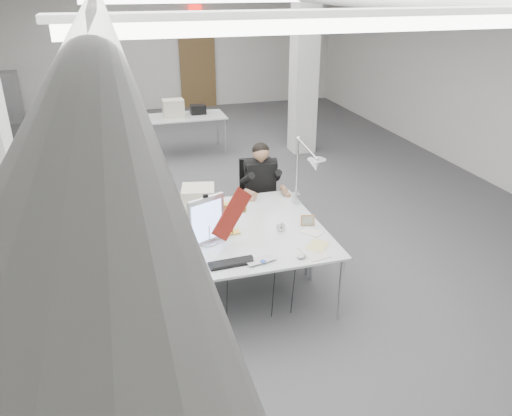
{
  "coord_description": "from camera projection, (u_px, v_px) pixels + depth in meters",
  "views": [
    {
      "loc": [
        -1.17,
        -6.7,
        3.21
      ],
      "look_at": [
        0.21,
        -2.0,
        0.96
      ],
      "focal_mm": 35.0,
      "sensor_mm": 36.0,
      "label": 1
    }
  ],
  "objects": [
    {
      "name": "paper_stack_c",
      "position": [
        312.0,
        232.0,
        5.31
      ],
      "size": [
        0.25,
        0.26,
        0.01
      ],
      "primitive_type": "cube",
      "rotation": [
        0.0,
        0.0,
        -0.86
      ],
      "color": "silver",
      "rests_on": "desk_main"
    },
    {
      "name": "desk_clock",
      "position": [
        281.0,
        227.0,
        5.32
      ],
      "size": [
        0.1,
        0.03,
        0.1
      ],
      "primitive_type": "cylinder",
      "rotation": [
        1.57,
        0.0,
        0.0
      ],
      "color": "#B8B8BD",
      "rests_on": "desk_main"
    },
    {
      "name": "paper_stack_a",
      "position": [
        314.0,
        252.0,
        4.92
      ],
      "size": [
        0.27,
        0.34,
        0.01
      ],
      "primitive_type": "cube",
      "rotation": [
        0.0,
        0.0,
        0.18
      ],
      "color": "silver",
      "rests_on": "desk_main"
    },
    {
      "name": "monitor",
      "position": [
        207.0,
        221.0,
        5.0
      ],
      "size": [
        0.39,
        0.2,
        0.51
      ],
      "primitive_type": "cube",
      "rotation": [
        0.0,
        0.0,
        0.41
      ],
      "color": "silver",
      "rests_on": "desk_main"
    },
    {
      "name": "architect_lamp",
      "position": [
        305.0,
        174.0,
        5.61
      ],
      "size": [
        0.49,
        0.76,
        0.92
      ],
      "primitive_type": null,
      "rotation": [
        0.0,
        0.0,
        0.37
      ],
      "color": "#B1B1B5",
      "rests_on": "desk_second"
    },
    {
      "name": "keyboard",
      "position": [
        232.0,
        263.0,
        4.72
      ],
      "size": [
        0.45,
        0.17,
        0.02
      ],
      "primitive_type": "cube",
      "rotation": [
        0.0,
        0.0,
        0.05
      ],
      "color": "black",
      "rests_on": "desk_main"
    },
    {
      "name": "seated_person",
      "position": [
        261.0,
        176.0,
        6.42
      ],
      "size": [
        0.56,
        0.67,
        0.94
      ],
      "primitive_type": null,
      "rotation": [
        0.0,
        0.0,
        -0.1
      ],
      "color": "black",
      "rests_on": "office_chair"
    },
    {
      "name": "paper_stack_b",
      "position": [
        318.0,
        246.0,
        5.03
      ],
      "size": [
        0.3,
        0.31,
        0.01
      ],
      "primitive_type": "cube",
      "rotation": [
        0.0,
        0.0,
        -0.7
      ],
      "color": "#D5CD7F",
      "rests_on": "desk_main"
    },
    {
      "name": "desk_phone",
      "position": [
        181.0,
        256.0,
        4.8
      ],
      "size": [
        0.21,
        0.19,
        0.05
      ],
      "primitive_type": "cube",
      "rotation": [
        0.0,
        0.0,
        -0.13
      ],
      "color": "black",
      "rests_on": "desk_main"
    },
    {
      "name": "picture_frame_right",
      "position": [
        308.0,
        220.0,
        5.44
      ],
      "size": [
        0.16,
        0.08,
        0.12
      ],
      "primitive_type": "cube",
      "rotation": [
        -0.21,
        0.0,
        -0.27
      ],
      "color": "#B1794C",
      "rests_on": "desk_main"
    },
    {
      "name": "bankers_lamp",
      "position": [
        232.0,
        217.0,
        5.22
      ],
      "size": [
        0.36,
        0.26,
        0.38
      ],
      "primitive_type": null,
      "rotation": [
        0.0,
        0.0,
        -0.42
      ],
      "color": "gold",
      "rests_on": "desk_main"
    },
    {
      "name": "beige_monitor",
      "position": [
        199.0,
        201.0,
        5.63
      ],
      "size": [
        0.43,
        0.41,
        0.34
      ],
      "primitive_type": "cube",
      "rotation": [
        0.0,
        0.0,
        -0.22
      ],
      "color": "beige",
      "rests_on": "desk_second"
    },
    {
      "name": "laptop",
      "position": [
        263.0,
        263.0,
        4.72
      ],
      "size": [
        0.33,
        0.25,
        0.02
      ],
      "primitive_type": "imported",
      "rotation": [
        0.0,
        0.0,
        0.22
      ],
      "color": "silver",
      "rests_on": "desk_main"
    },
    {
      "name": "desk_second",
      "position": [
        229.0,
        213.0,
        5.77
      ],
      "size": [
        1.8,
        0.9,
        0.02
      ],
      "primitive_type": "cube",
      "color": "silver",
      "rests_on": "room_shell"
    },
    {
      "name": "picture_frame_left",
      "position": [
        182.0,
        237.0,
        5.1
      ],
      "size": [
        0.14,
        0.08,
        0.11
      ],
      "primitive_type": "cube",
      "rotation": [
        -0.21,
        0.0,
        0.33
      ],
      "color": "olive",
      "rests_on": "desk_main"
    },
    {
      "name": "desk_main",
      "position": [
        250.0,
        250.0,
        4.99
      ],
      "size": [
        1.8,
        0.9,
        0.02
      ],
      "primitive_type": "cube",
      "color": "silver",
      "rests_on": "room_shell"
    },
    {
      "name": "office_chair",
      "position": [
        260.0,
        198.0,
        6.61
      ],
      "size": [
        0.61,
        0.61,
        1.13
      ],
      "primitive_type": null,
      "rotation": [
        0.0,
        0.0,
        -0.1
      ],
      "color": "black",
      "rests_on": "room_shell"
    },
    {
      "name": "bg_desk_b",
      "position": [
        81.0,
        100.0,
        11.24
      ],
      "size": [
        1.6,
        0.8,
        0.02
      ],
      "primitive_type": "cube",
      "color": "silver",
      "rests_on": "room_shell"
    },
    {
      "name": "pennant",
      "position": [
        232.0,
        214.0,
        5.01
      ],
      "size": [
        0.48,
        0.22,
        0.56
      ],
      "primitive_type": "cube",
      "rotation": [
        0.0,
        -0.87,
        0.4
      ],
      "color": "maroon",
      "rests_on": "monitor"
    },
    {
      "name": "bg_desk_a",
      "position": [
        184.0,
        117.0,
        9.83
      ],
      "size": [
        1.6,
        0.8,
        0.02
      ],
      "primitive_type": "cube",
      "color": "silver",
      "rests_on": "room_shell"
    },
    {
      "name": "mouse",
      "position": [
        302.0,
        257.0,
        4.81
      ],
      "size": [
        0.11,
        0.08,
        0.04
      ],
      "primitive_type": "ellipsoid",
      "rotation": [
        0.0,
        0.0,
        -0.15
      ],
      "color": "#A3A3A8",
      "rests_on": "desk_main"
    },
    {
      "name": "filing_cabinet",
      "position": [
        10.0,
        97.0,
        12.13
      ],
      "size": [
        0.45,
        0.55,
        1.2
      ],
      "primitive_type": "cube",
      "color": "gray",
      "rests_on": "room_shell"
    },
    {
      "name": "room_shell",
      "position": [
        201.0,
        100.0,
        6.89
      ],
      "size": [
        10.04,
        14.04,
        3.24
      ],
      "color": "#454547",
      "rests_on": "ground"
    }
  ]
}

